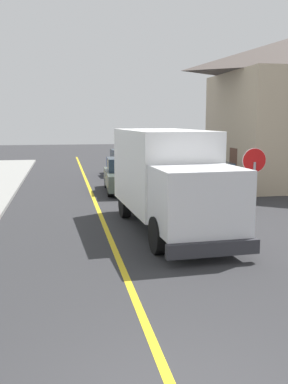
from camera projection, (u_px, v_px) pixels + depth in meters
The scene contains 6 objects.
centre_line_yellow at pixel (104, 224), 15.05m from camera, with size 0.16×56.00×0.01m, color gold.
box_truck at pixel (168, 175), 14.21m from camera, with size 2.79×7.30×3.20m.
parked_car_near at pixel (124, 176), 21.78m from camera, with size 1.99×4.48×1.67m.
parked_car_mid at pixel (125, 163), 28.01m from camera, with size 1.93×4.45×1.67m.
parked_van_across at pixel (210, 181), 19.90m from camera, with size 1.86×4.42×1.67m.
stop_sign at pixel (254, 173), 14.10m from camera, with size 0.80×0.10×2.65m.
Camera 1 is at (-1.34, -4.67, 3.53)m, focal length 41.21 mm.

